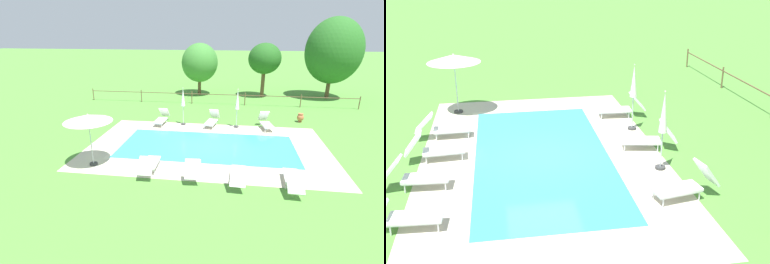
{
  "view_description": "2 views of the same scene",
  "coord_description": "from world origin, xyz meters",
  "views": [
    {
      "loc": [
        1.23,
        -14.19,
        5.88
      ],
      "look_at": [
        -0.9,
        0.5,
        0.6
      ],
      "focal_mm": 26.67,
      "sensor_mm": 36.0,
      "label": 1
    },
    {
      "loc": [
        14.24,
        -1.24,
        6.36
      ],
      "look_at": [
        0.95,
        1.02,
        1.15
      ],
      "focal_mm": 44.65,
      "sensor_mm": 36.0,
      "label": 2
    }
  ],
  "objects": [
    {
      "name": "terracotta_urn_near_fence",
      "position": [
        5.85,
        5.22,
        0.33
      ],
      "size": [
        0.44,
        0.44,
        0.61
      ],
      "color": "#B7663D",
      "rests_on": "ground"
    },
    {
      "name": "patio_umbrella_closed_row_mid_west",
      "position": [
        -1.94,
        3.57,
        1.67
      ],
      "size": [
        0.32,
        0.32,
        2.49
      ],
      "color": "#383838",
      "rests_on": "ground"
    },
    {
      "name": "tree_west_mid",
      "position": [
        9.82,
        13.26,
        4.21
      ],
      "size": [
        4.79,
        4.79,
        7.07
      ],
      "color": "brown",
      "rests_on": "ground"
    },
    {
      "name": "pool_coping_rim",
      "position": [
        0.0,
        0.0,
        0.01
      ],
      "size": [
        9.75,
        4.79,
        0.01
      ],
      "color": "beige",
      "rests_on": "ground"
    },
    {
      "name": "sun_lounger_south_near_corner",
      "position": [
        3.4,
        3.55,
        0.4
      ],
      "size": [
        0.93,
        1.91,
        1.01
      ],
      "color": "white",
      "rests_on": "ground"
    },
    {
      "name": "tree_centre",
      "position": [
        -2.0,
        13.1,
        3.04
      ],
      "size": [
        3.41,
        3.41,
        4.84
      ],
      "color": "brown",
      "rests_on": "ground"
    },
    {
      "name": "patio_umbrella_open_foreground",
      "position": [
        -5.03,
        -2.97,
        2.24
      ],
      "size": [
        2.12,
        2.12,
        2.46
      ],
      "color": "#383838",
      "rests_on": "ground"
    },
    {
      "name": "sun_lounger_north_far",
      "position": [
        -0.03,
        3.6,
        0.4
      ],
      "size": [
        0.93,
        1.93,
        1.0
      ],
      "color": "white",
      "rests_on": "ground"
    },
    {
      "name": "swimming_pool_water",
      "position": [
        0.0,
        0.0,
        0.01
      ],
      "size": [
        9.27,
        4.31,
        0.01
      ],
      "primitive_type": "cube",
      "color": "#38C6D1",
      "rests_on": "ground"
    },
    {
      "name": "sun_lounger_north_end",
      "position": [
        -2.23,
        -3.27,
        0.39
      ],
      "size": [
        0.67,
        1.94,
        0.93
      ],
      "color": "white",
      "rests_on": "ground"
    },
    {
      "name": "sun_lounger_south_mid",
      "position": [
        -0.29,
        -3.38,
        0.4
      ],
      "size": [
        0.75,
        1.89,
        1.0
      ],
      "color": "white",
      "rests_on": "ground"
    },
    {
      "name": "tree_far_west",
      "position": [
        3.93,
        12.9,
        3.49
      ],
      "size": [
        2.92,
        2.92,
        4.89
      ],
      "color": "brown",
      "rests_on": "ground"
    },
    {
      "name": "sun_lounger_north_near_steps",
      "position": [
        -3.39,
        3.51,
        0.39
      ],
      "size": [
        0.72,
        1.92,
        0.96
      ],
      "color": "white",
      "rests_on": "ground"
    },
    {
      "name": "sun_lounger_north_mid",
      "position": [
        1.62,
        -3.7,
        0.39
      ],
      "size": [
        0.69,
        1.9,
        0.98
      ],
      "color": "white",
      "rests_on": "ground"
    },
    {
      "name": "ground_plane",
      "position": [
        0.0,
        0.0,
        0.0
      ],
      "size": [
        160.0,
        160.0,
        0.0
      ],
      "primitive_type": "plane",
      "color": "#518E38"
    },
    {
      "name": "perimeter_fence",
      "position": [
        0.02,
        9.39,
        0.71
      ],
      "size": [
        22.35,
        0.08,
        1.05
      ],
      "color": "brown",
      "rests_on": "ground"
    },
    {
      "name": "sun_lounger_south_end",
      "position": [
        3.74,
        -3.72,
        0.35
      ],
      "size": [
        0.71,
        2.1,
        0.72
      ],
      "color": "white",
      "rests_on": "ground"
    },
    {
      "name": "patio_umbrella_closed_row_west",
      "position": [
        1.54,
        3.49,
        1.65
      ],
      "size": [
        0.32,
        0.32,
        2.5
      ],
      "color": "#383838",
      "rests_on": "ground"
    },
    {
      "name": "pool_deck_paving",
      "position": [
        0.0,
        0.0,
        0.0
      ],
      "size": [
        12.69,
        7.74,
        0.01
      ],
      "primitive_type": "cube",
      "color": "beige",
      "rests_on": "ground"
    }
  ]
}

